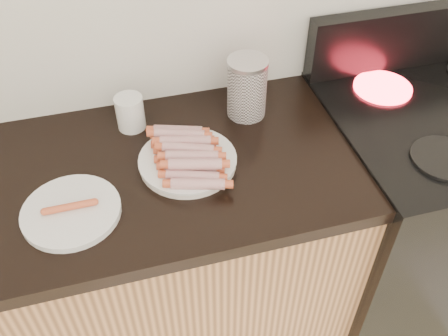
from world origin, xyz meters
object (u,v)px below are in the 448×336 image
object	(u,v)px
main_plate	(188,162)
side_plate	(71,212)
stove	(420,213)
canister	(247,88)
mug	(130,113)

from	to	relation	value
main_plate	side_plate	xyz separation A→B (m)	(-0.31, -0.10, 0.00)
stove	side_plate	world-z (taller)	side_plate
main_plate	canister	bearing A→B (deg)	38.81
canister	side_plate	bearing A→B (deg)	-152.80
side_plate	canister	size ratio (longest dim) A/B	1.31
main_plate	canister	world-z (taller)	canister
stove	canister	xyz separation A→B (m)	(-0.62, 0.18, 0.54)
stove	mug	bearing A→B (deg)	167.81
main_plate	mug	size ratio (longest dim) A/B	2.56
main_plate	mug	distance (m)	0.24
stove	mug	distance (m)	1.09
main_plate	side_plate	bearing A→B (deg)	-162.77
side_plate	canister	world-z (taller)	canister
stove	side_plate	bearing A→B (deg)	-175.47
mug	main_plate	bearing A→B (deg)	-58.82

